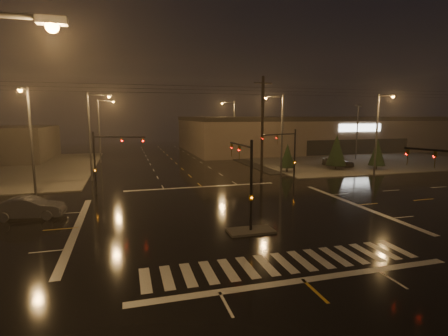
# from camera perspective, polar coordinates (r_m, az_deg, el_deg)

# --- Properties ---
(ground) EXTENTS (140.00, 140.00, 0.00)m
(ground) POSITION_cam_1_polar(r_m,az_deg,el_deg) (26.77, 1.39, -7.70)
(ground) COLOR black
(ground) RESTS_ON ground
(sidewalk_ne) EXTENTS (36.00, 36.00, 0.12)m
(sidewalk_ne) POSITION_cam_1_polar(r_m,az_deg,el_deg) (66.67, 18.65, 1.74)
(sidewalk_ne) COLOR #4D4A45
(sidewalk_ne) RESTS_ON ground
(median_island) EXTENTS (3.00, 1.60, 0.15)m
(median_island) POSITION_cam_1_polar(r_m,az_deg,el_deg) (23.13, 4.37, -10.18)
(median_island) COLOR #4D4A45
(median_island) RESTS_ON ground
(crosswalk) EXTENTS (15.00, 2.60, 0.01)m
(crosswalk) POSITION_cam_1_polar(r_m,az_deg,el_deg) (18.87, 9.80, -14.99)
(crosswalk) COLOR beige
(crosswalk) RESTS_ON ground
(stop_bar_near) EXTENTS (16.00, 0.50, 0.01)m
(stop_bar_near) POSITION_cam_1_polar(r_m,az_deg,el_deg) (17.26, 12.80, -17.42)
(stop_bar_near) COLOR beige
(stop_bar_near) RESTS_ON ground
(stop_bar_far) EXTENTS (16.00, 0.50, 0.01)m
(stop_bar_far) POSITION_cam_1_polar(r_m,az_deg,el_deg) (37.11, -3.65, -3.08)
(stop_bar_far) COLOR beige
(stop_bar_far) RESTS_ON ground
(parking_lot) EXTENTS (50.00, 24.00, 0.08)m
(parking_lot) POSITION_cam_1_polar(r_m,az_deg,el_deg) (68.07, 23.08, 1.61)
(parking_lot) COLOR black
(parking_lot) RESTS_ON ground
(retail_building) EXTENTS (60.20, 28.30, 7.20)m
(retail_building) POSITION_cam_1_polar(r_m,az_deg,el_deg) (82.49, 15.37, 5.75)
(retail_building) COLOR #715F51
(retail_building) RESTS_ON ground
(signal_mast_median) EXTENTS (0.25, 4.59, 6.00)m
(signal_mast_median) POSITION_cam_1_polar(r_m,az_deg,el_deg) (23.09, 3.68, -0.79)
(signal_mast_median) COLOR black
(signal_mast_median) RESTS_ON ground
(signal_mast_ne) EXTENTS (4.84, 1.86, 6.00)m
(signal_mast_ne) POSITION_cam_1_polar(r_m,az_deg,el_deg) (38.85, 10.42, 2.97)
(signal_mast_ne) COLOR black
(signal_mast_ne) RESTS_ON ground
(signal_mast_nw) EXTENTS (4.84, 1.86, 6.00)m
(signal_mast_nw) POSITION_cam_1_polar(r_m,az_deg,el_deg) (34.92, -18.83, 2.03)
(signal_mast_nw) COLOR black
(signal_mast_nw) RESTS_ON ground
(streetlight_1) EXTENTS (2.77, 0.32, 10.00)m
(streetlight_1) POSITION_cam_1_polar(r_m,az_deg,el_deg) (42.71, -20.71, 5.76)
(streetlight_1) COLOR #38383A
(streetlight_1) RESTS_ON ground
(streetlight_2) EXTENTS (2.77, 0.32, 10.00)m
(streetlight_2) POSITION_cam_1_polar(r_m,az_deg,el_deg) (58.66, -19.44, 6.45)
(streetlight_2) COLOR #38383A
(streetlight_2) RESTS_ON ground
(streetlight_3) EXTENTS (2.77, 0.32, 10.00)m
(streetlight_3) POSITION_cam_1_polar(r_m,az_deg,el_deg) (44.72, 9.11, 6.31)
(streetlight_3) COLOR #38383A
(streetlight_3) RESTS_ON ground
(streetlight_4) EXTENTS (2.77, 0.32, 10.00)m
(streetlight_4) POSITION_cam_1_polar(r_m,az_deg,el_deg) (63.41, 1.43, 7.06)
(streetlight_4) COLOR #38383A
(streetlight_4) RESTS_ON ground
(streetlight_5) EXTENTS (0.32, 2.77, 10.00)m
(streetlight_5) POSITION_cam_1_polar(r_m,az_deg,el_deg) (36.72, -29.11, 4.85)
(streetlight_5) COLOR #38383A
(streetlight_5) RESTS_ON ground
(streetlight_6) EXTENTS (0.32, 2.77, 10.00)m
(streetlight_6) POSITION_cam_1_polar(r_m,az_deg,el_deg) (46.44, 23.95, 5.76)
(streetlight_6) COLOR #38383A
(streetlight_6) RESTS_ON ground
(utility_pole_1) EXTENTS (2.20, 0.32, 12.00)m
(utility_pole_1) POSITION_cam_1_polar(r_m,az_deg,el_deg) (41.60, 6.28, 6.65)
(utility_pole_1) COLOR black
(utility_pole_1) RESTS_ON ground
(conifer_0) EXTENTS (2.00, 2.00, 3.82)m
(conifer_0) POSITION_cam_1_polar(r_m,az_deg,el_deg) (46.66, 10.33, 2.00)
(conifer_0) COLOR black
(conifer_0) RESTS_ON ground
(conifer_1) EXTENTS (2.70, 2.70, 4.91)m
(conifer_1) POSITION_cam_1_polar(r_m,az_deg,el_deg) (50.55, 17.89, 2.85)
(conifer_1) COLOR black
(conifer_1) RESTS_ON ground
(conifer_2) EXTENTS (2.24, 2.24, 4.20)m
(conifer_2) POSITION_cam_1_polar(r_m,az_deg,el_deg) (52.33, 23.75, 2.32)
(conifer_2) COLOR black
(conifer_2) RESTS_ON ground
(car_parked) EXTENTS (4.09, 4.70, 1.53)m
(car_parked) POSITION_cam_1_polar(r_m,az_deg,el_deg) (53.63, 18.15, 0.95)
(car_parked) COLOR black
(car_parked) RESTS_ON ground
(car_crossing) EXTENTS (5.01, 2.17, 1.60)m
(car_crossing) POSITION_cam_1_polar(r_m,az_deg,el_deg) (29.46, -29.20, -5.68)
(car_crossing) COLOR #5A5B61
(car_crossing) RESTS_ON ground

